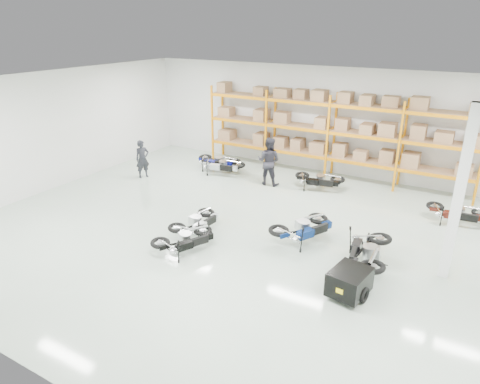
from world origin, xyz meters
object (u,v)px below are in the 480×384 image
Objects in this scene: trailer at (349,282)px; person_left at (142,159)px; moto_touring_right at (368,247)px; moto_black_far_left at (185,236)px; moto_back_c at (319,177)px; person_back at (269,161)px; moto_silver_left at (197,219)px; moto_back_b at (221,163)px; moto_blue_centre at (304,224)px; moto_back_a at (217,159)px; moto_back_d at (458,209)px.

person_left reaches higher than trailer.
person_left is at bearing 159.70° from moto_touring_right.
moto_black_far_left is at bearing -165.43° from moto_touring_right.
person_back is at bearing 94.16° from moto_back_c.
moto_silver_left is 5.85m from moto_back_c.
moto_silver_left is 0.94× the size of trailer.
person_back is (2.31, -0.11, 0.45)m from moto_back_b.
moto_blue_centre is 1.05× the size of moto_back_a.
person_left is (-2.23, -2.32, 0.27)m from moto_back_a.
person_left is at bearing 99.17° from moto_back_c.
moto_black_far_left reaches higher than moto_back_d.
moto_back_c reaches higher than trailer.
moto_back_b is (0.44, -0.34, -0.01)m from moto_back_a.
trailer is 1.01× the size of moto_back_b.
moto_silver_left is at bearing 119.17° from moto_back_d.
moto_blue_centre is at bearing -75.67° from person_left.
moto_blue_centre is 8.34m from person_left.
moto_touring_right is 10.40m from person_left.
moto_touring_right is 1.15× the size of moto_back_c.
moto_touring_right is 1.13× the size of moto_back_b.
moto_back_d is (1.87, 5.75, 0.09)m from trailer.
moto_back_c is at bearing -43.19° from person_left.
moto_silver_left is 6.17m from moto_back_a.
moto_back_b is 4.30m from moto_back_c.
moto_back_d is at bearing -139.41° from moto_silver_left.
moto_black_far_left is at bearing 114.75° from moto_silver_left.
moto_black_far_left is 5.02m from moto_touring_right.
moto_blue_centre is at bearing 159.83° from moto_touring_right.
person_back reaches higher than trailer.
person_left is (-2.68, -1.98, 0.28)m from moto_back_b.
person_left is at bearing 167.36° from trailer.
person_left is (-10.10, 4.07, 0.39)m from trailer.
person_back is (-5.11, 5.95, 0.56)m from trailer.
person_left reaches higher than moto_back_c.
moto_back_c is (4.73, 0.03, -0.02)m from moto_back_a.
moto_blue_centre reaches higher than moto_silver_left.
person_left is 0.82× the size of person_back.
moto_back_a is (-3.18, 6.60, 0.03)m from moto_black_far_left.
moto_black_far_left is at bearing -158.92° from moto_back_a.
moto_back_d is at bearing -98.45° from moto_back_a.
person_left reaches higher than moto_blue_centre.
trailer is (0.00, -1.60, -0.18)m from moto_touring_right.
moto_back_d is at bearing -112.85° from moto_black_far_left.
moto_touring_right is at bearing -75.63° from person_left.
person_back is (-1.97, -0.48, 0.46)m from moto_back_c.
moto_back_a is at bearing 150.23° from trailer.
moto_blue_centre reaches higher than trailer.
moto_silver_left is at bearing 151.27° from moto_back_c.
moto_silver_left is 5.15m from trailer.
moto_silver_left is 5.96m from person_left.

